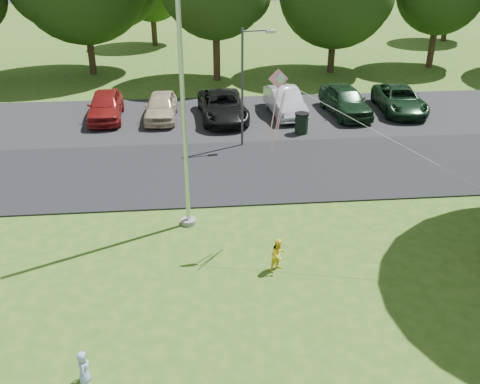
{
  "coord_description": "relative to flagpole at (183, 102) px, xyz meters",
  "views": [
    {
      "loc": [
        -3.23,
        -10.43,
        8.95
      ],
      "look_at": [
        -1.89,
        4.0,
        1.6
      ],
      "focal_mm": 40.0,
      "sensor_mm": 36.0,
      "label": 1
    }
  ],
  "objects": [
    {
      "name": "ground",
      "position": [
        3.5,
        -5.0,
        -4.17
      ],
      "size": [
        120.0,
        120.0,
        0.0
      ],
      "primitive_type": "plane",
      "color": "#345917",
      "rests_on": "ground"
    },
    {
      "name": "park_road",
      "position": [
        3.5,
        4.0,
        -4.14
      ],
      "size": [
        60.0,
        6.0,
        0.06
      ],
      "primitive_type": "cube",
      "color": "black",
      "rests_on": "ground"
    },
    {
      "name": "parking_strip",
      "position": [
        3.5,
        10.5,
        -4.14
      ],
      "size": [
        42.0,
        7.0,
        0.06
      ],
      "primitive_type": "cube",
      "color": "black",
      "rests_on": "ground"
    },
    {
      "name": "flagpole",
      "position": [
        0.0,
        0.0,
        0.0
      ],
      "size": [
        0.5,
        0.5,
        10.0
      ],
      "color": "#B7BABF",
      "rests_on": "ground"
    },
    {
      "name": "street_lamp",
      "position": [
        2.63,
        6.7,
        -1.09
      ],
      "size": [
        1.43,
        0.34,
        5.11
      ],
      "rotation": [
        0.0,
        0.0,
        0.15
      ],
      "color": "#3F3F44",
      "rests_on": "ground"
    },
    {
      "name": "trash_can",
      "position": [
        5.32,
        7.87,
        -3.64
      ],
      "size": [
        0.66,
        0.66,
        1.04
      ],
      "rotation": [
        0.0,
        0.0,
        0.07
      ],
      "color": "black",
      "rests_on": "ground"
    },
    {
      "name": "parked_cars",
      "position": [
        3.87,
        10.53,
        -3.44
      ],
      "size": [
        17.19,
        5.11,
        1.46
      ],
      "color": "maroon",
      "rests_on": "ground"
    },
    {
      "name": "child_yellow",
      "position": [
        2.54,
        -2.88,
        -3.65
      ],
      "size": [
        0.63,
        0.6,
        1.02
      ],
      "primitive_type": "imported",
      "rotation": [
        0.0,
        0.0,
        0.58
      ],
      "color": "yellow",
      "rests_on": "ground"
    },
    {
      "name": "child_blue",
      "position": [
        -2.29,
        -6.65,
        -3.76
      ],
      "size": [
        0.29,
        0.42,
        0.82
      ],
      "primitive_type": "imported",
      "rotation": [
        0.0,
        0.0,
        1.65
      ],
      "color": "#92ACE0",
      "rests_on": "ground"
    },
    {
      "name": "kite",
      "position": [
        2.85,
        -1.21,
        0.41
      ],
      "size": [
        6.42,
        2.77,
        3.23
      ],
      "rotation": [
        0.0,
        0.0,
        0.03
      ],
      "color": "pink",
      "rests_on": "ground"
    }
  ]
}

